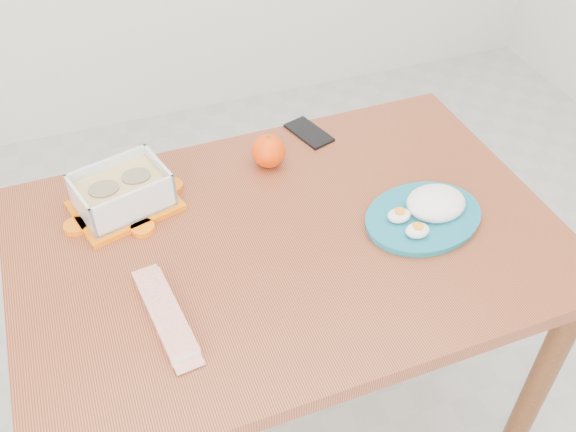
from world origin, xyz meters
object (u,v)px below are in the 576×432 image
object	(u,v)px
food_container	(122,192)
orange_fruit	(269,151)
rice_plate	(428,211)
smartphone	(309,133)
dining_table	(288,266)

from	to	relation	value
food_container	orange_fruit	distance (m)	0.37
rice_plate	orange_fruit	bearing A→B (deg)	121.30
rice_plate	smartphone	bearing A→B (deg)	98.26
food_container	smartphone	world-z (taller)	food_container
rice_plate	smartphone	size ratio (longest dim) A/B	2.36
smartphone	dining_table	bearing A→B (deg)	-135.70
dining_table	smartphone	bearing A→B (deg)	60.77
smartphone	rice_plate	bearing A→B (deg)	-89.29
dining_table	orange_fruit	distance (m)	0.30
dining_table	rice_plate	size ratio (longest dim) A/B	3.81
orange_fruit	smartphone	xyz separation A→B (m)	(0.14, 0.09, -0.04)
rice_plate	smartphone	xyz separation A→B (m)	(-0.13, 0.40, -0.02)
food_container	smartphone	xyz separation A→B (m)	(0.51, 0.13, -0.04)
dining_table	rice_plate	xyz separation A→B (m)	(0.32, -0.06, 0.12)
smartphone	orange_fruit	bearing A→B (deg)	-165.96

